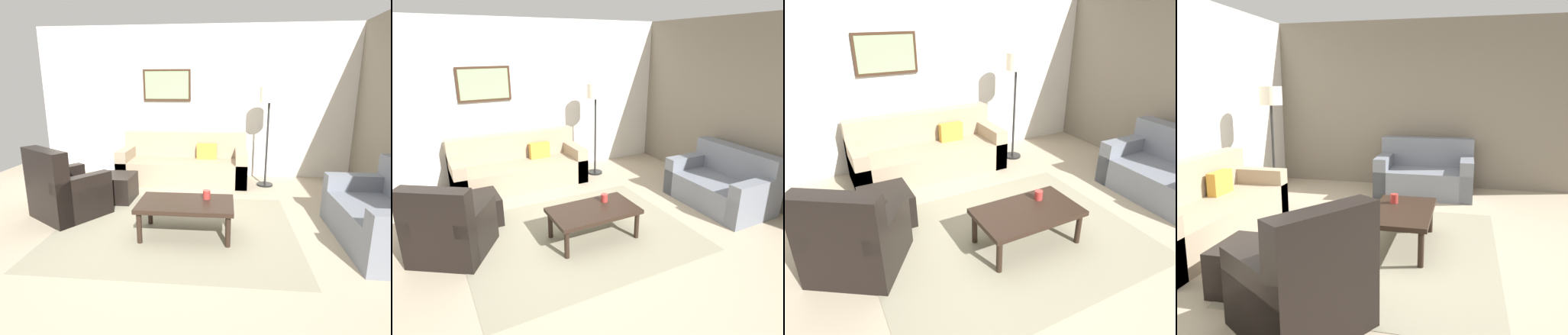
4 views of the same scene
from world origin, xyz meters
The scene contains 12 objects.
ground_plane centered at (0.00, 0.00, 0.00)m, with size 8.00×8.00×0.00m, color tan.
rear_partition centered at (0.00, 2.60, 1.40)m, with size 6.00×0.12×2.80m, color silver.
stone_feature_panel centered at (3.00, 0.00, 1.40)m, with size 0.12×5.20×2.80m, color slate.
area_rug centered at (0.00, 0.00, 0.00)m, with size 2.89×2.29×0.01m, color gray.
couch_main centered at (-0.16, 2.11, 0.30)m, with size 2.27×0.89×0.88m.
couch_loveseat centered at (2.44, -0.16, 0.30)m, with size 0.91×1.50×0.88m.
armchair_leather centered at (-1.53, 0.26, 0.31)m, with size 1.11×1.11×0.95m.
ottoman centered at (-1.07, 0.95, 0.20)m, with size 0.56×0.56×0.40m, color black.
coffee_table centered at (0.15, -0.15, 0.36)m, with size 1.10×0.64×0.41m.
cup centered at (0.39, -0.02, 0.46)m, with size 0.09×0.09×0.10m, color #B2332D.
lamp_standing centered at (1.31, 1.93, 1.41)m, with size 0.32×0.32×1.71m.
framed_artwork centered at (-0.53, 2.51, 1.73)m, with size 0.90×0.04×0.58m.
Camera 2 is at (-1.70, -3.57, 2.37)m, focal length 31.54 mm.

